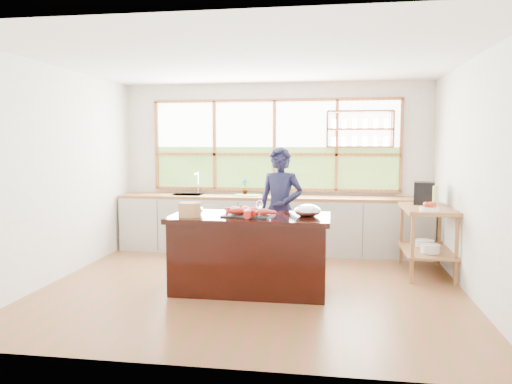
% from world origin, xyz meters
% --- Properties ---
extents(ground_plane, '(5.00, 5.00, 0.00)m').
position_xyz_m(ground_plane, '(0.00, 0.00, 0.00)').
color(ground_plane, brown).
extents(room_shell, '(5.02, 4.52, 2.71)m').
position_xyz_m(room_shell, '(0.02, 0.51, 1.75)').
color(room_shell, silver).
rests_on(room_shell, ground_plane).
extents(back_counter, '(4.90, 0.63, 0.90)m').
position_xyz_m(back_counter, '(-0.02, 1.94, 0.45)').
color(back_counter, '#ADABA3').
rests_on(back_counter, ground_plane).
extents(right_shelf_unit, '(0.62, 1.10, 0.90)m').
position_xyz_m(right_shelf_unit, '(2.19, 0.89, 0.60)').
color(right_shelf_unit, '#965934').
rests_on(right_shelf_unit, ground_plane).
extents(island, '(1.85, 0.90, 0.90)m').
position_xyz_m(island, '(0.00, -0.20, 0.45)').
color(island, black).
rests_on(island, ground_plane).
extents(cook, '(0.69, 0.52, 1.69)m').
position_xyz_m(cook, '(0.26, 0.67, 0.84)').
color(cook, '#151633').
rests_on(cook, ground_plane).
extents(potted_plant, '(0.16, 0.12, 0.27)m').
position_xyz_m(potted_plant, '(-0.46, 2.00, 1.03)').
color(potted_plant, slate).
rests_on(potted_plant, back_counter).
extents(cutting_board, '(0.44, 0.35, 0.01)m').
position_xyz_m(cutting_board, '(-0.40, 1.94, 0.91)').
color(cutting_board, '#5DAD43').
rests_on(cutting_board, back_counter).
extents(espresso_machine, '(0.31, 0.33, 0.31)m').
position_xyz_m(espresso_machine, '(2.19, 1.20, 1.05)').
color(espresso_machine, black).
rests_on(espresso_machine, right_shelf_unit).
extents(wine_bottle, '(0.08, 0.08, 0.30)m').
position_xyz_m(wine_bottle, '(2.24, 0.69, 1.05)').
color(wine_bottle, '#ABC864').
rests_on(wine_bottle, right_shelf_unit).
extents(fruit_bowl, '(0.24, 0.24, 0.11)m').
position_xyz_m(fruit_bowl, '(2.14, 0.52, 0.94)').
color(fruit_bowl, white).
rests_on(fruit_bowl, right_shelf_unit).
extents(slate_board, '(0.60, 0.47, 0.02)m').
position_xyz_m(slate_board, '(-0.01, -0.26, 0.91)').
color(slate_board, black).
rests_on(slate_board, island).
extents(lobster_pile, '(0.55, 0.48, 0.08)m').
position_xyz_m(lobster_pile, '(-0.02, -0.27, 0.96)').
color(lobster_pile, red).
rests_on(lobster_pile, slate_board).
extents(mixing_bowl_left, '(0.27, 0.27, 0.13)m').
position_xyz_m(mixing_bowl_left, '(-0.68, -0.26, 0.96)').
color(mixing_bowl_left, silver).
rests_on(mixing_bowl_left, island).
extents(mixing_bowl_right, '(0.31, 0.31, 0.15)m').
position_xyz_m(mixing_bowl_right, '(0.66, -0.18, 0.97)').
color(mixing_bowl_right, silver).
rests_on(mixing_bowl_right, island).
extents(wine_glass, '(0.08, 0.08, 0.22)m').
position_xyz_m(wine_glass, '(0.16, -0.55, 1.06)').
color(wine_glass, white).
rests_on(wine_glass, island).
extents(wicker_basket, '(0.26, 0.26, 0.17)m').
position_xyz_m(wicker_basket, '(-0.66, -0.42, 0.98)').
color(wicker_basket, tan).
rests_on(wicker_basket, island).
extents(parchment_roll, '(0.15, 0.31, 0.08)m').
position_xyz_m(parchment_roll, '(-0.72, 0.08, 0.94)').
color(parchment_roll, silver).
rests_on(parchment_roll, island).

